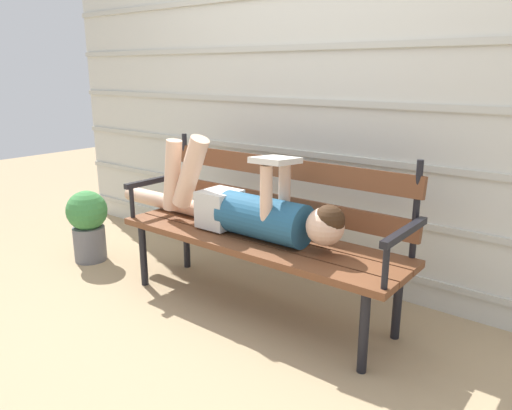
{
  "coord_description": "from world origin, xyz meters",
  "views": [
    {
      "loc": [
        1.56,
        -1.89,
        1.3
      ],
      "look_at": [
        0.0,
        0.09,
        0.61
      ],
      "focal_mm": 34.24,
      "sensor_mm": 36.0,
      "label": 1
    }
  ],
  "objects": [
    {
      "name": "house_siding",
      "position": [
        0.0,
        0.73,
        1.12
      ],
      "size": [
        4.73,
        0.08,
        2.24
      ],
      "color": "beige",
      "rests_on": "ground"
    },
    {
      "name": "ground_plane",
      "position": [
        0.0,
        0.0,
        0.0
      ],
      "size": [
        12.0,
        12.0,
        0.0
      ],
      "primitive_type": "plane",
      "color": "tan"
    },
    {
      "name": "park_bench",
      "position": [
        0.0,
        0.16,
        0.48
      ],
      "size": [
        1.7,
        0.49,
        0.91
      ],
      "color": "brown",
      "rests_on": "ground"
    },
    {
      "name": "potted_plant",
      "position": [
        -1.38,
        -0.06,
        0.28
      ],
      "size": [
        0.28,
        0.28,
        0.5
      ],
      "color": "slate",
      "rests_on": "ground"
    },
    {
      "name": "reclining_person",
      "position": [
        -0.09,
        0.09,
        0.58
      ],
      "size": [
        1.69,
        0.27,
        0.53
      ],
      "color": "#23567A"
    }
  ]
}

